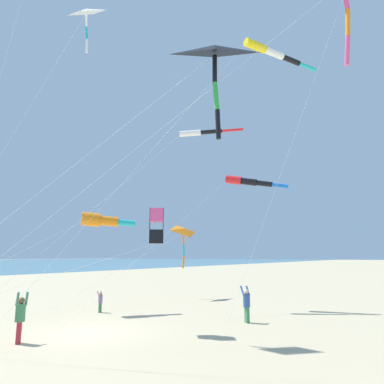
{
  "coord_description": "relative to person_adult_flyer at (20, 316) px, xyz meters",
  "views": [
    {
      "loc": [
        11.87,
        -10.71,
        3.13
      ],
      "look_at": [
        2.28,
        4.44,
        6.36
      ],
      "focal_mm": 33.16,
      "sensor_mm": 36.0,
      "label": 1
    }
  ],
  "objects": [
    {
      "name": "kite_windsock_striped_overhead",
      "position": [
        0.97,
        11.41,
        10.3
      ],
      "size": [
        6.98,
        13.78,
        11.54
      ],
      "color": "white",
      "rests_on": "ground_plane"
    },
    {
      "name": "kite_delta_green_low_center",
      "position": [
        -0.59,
        2.61,
        14.34
      ],
      "size": [
        1.82,
        6.97,
        15.76
      ],
      "color": "white",
      "rests_on": "ground_plane"
    },
    {
      "name": "person_child_green_jacket",
      "position": [
        5.38,
        8.15,
        -0.05
      ],
      "size": [
        0.61,
        0.59,
        1.69
      ],
      "color": "#3D7F51",
      "rests_on": "ground_plane"
    },
    {
      "name": "kite_windsock_rainbow_low_near",
      "position": [
        6.61,
        9.78,
        13.46
      ],
      "size": [
        8.39,
        14.28,
        14.8
      ],
      "color": "yellow",
      "rests_on": "ground_plane"
    },
    {
      "name": "kite_windsock_small_distant",
      "position": [
        -2.98,
        6.48,
        4.19
      ],
      "size": [
        2.37,
        13.74,
        5.62
      ],
      "color": "orange",
      "rests_on": "ground_plane"
    },
    {
      "name": "kite_windsock_orange_high_right",
      "position": [
        3.6,
        12.8,
        6.88
      ],
      "size": [
        5.83,
        12.51,
        8.38
      ],
      "color": "red",
      "rests_on": "ground_plane"
    },
    {
      "name": "ground_plane",
      "position": [
        0.7,
        2.62,
        -0.97
      ],
      "size": [
        600.0,
        600.0,
        0.0
      ],
      "primitive_type": "plane",
      "color": "#C6B58C"
    },
    {
      "name": "kite_delta_black_fish_shape",
      "position": [
        7.65,
        1.05,
        8.57
      ],
      "size": [
        9.91,
        7.43,
        10.07
      ],
      "color": "black",
      "rests_on": "ground_plane"
    },
    {
      "name": "kite_delta_yellow_midlevel",
      "position": [
        -2.58,
        14.72,
        3.99
      ],
      "size": [
        3.42,
        11.02,
        5.54
      ],
      "color": "orange",
      "rests_on": "ground_plane"
    },
    {
      "name": "person_adult_flyer",
      "position": [
        0.0,
        0.0,
        0.0
      ],
      "size": [
        0.64,
        0.62,
        1.78
      ],
      "color": "#B72833",
      "rests_on": "ground_plane"
    },
    {
      "name": "kite_box_long_streamer_right",
      "position": [
        2.96,
        4.17,
        3.44
      ],
      "size": [
        6.61,
        10.39,
        5.18
      ],
      "color": "#EF4C93",
      "rests_on": "ground_plane"
    },
    {
      "name": "person_child_grey_jacket",
      "position": [
        -2.85,
        6.62,
        -0.32
      ],
      "size": [
        0.35,
        0.41,
        1.2
      ],
      "color": "#3D7F51",
      "rests_on": "ground_plane"
    }
  ]
}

